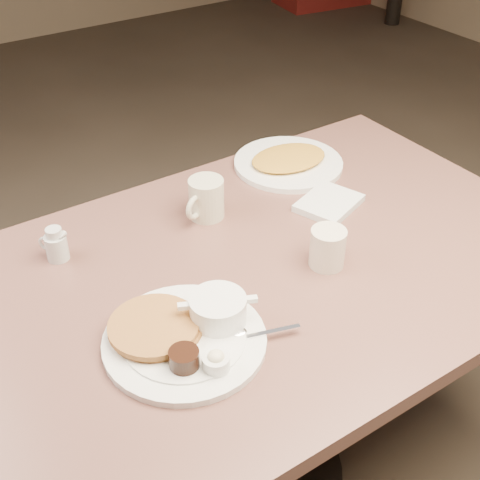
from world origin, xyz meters
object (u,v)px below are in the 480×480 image
diner_table (245,327)px  hash_plate (288,162)px  main_plate (187,331)px  creamer_right (56,245)px  coffee_mug_near (328,247)px  coffee_mug_far (206,199)px

diner_table → hash_plate: size_ratio=4.72×
main_plate → hash_plate: main_plate is taller
creamer_right → hash_plate: (0.68, 0.05, -0.02)m
coffee_mug_near → creamer_right: (-0.49, 0.35, -0.01)m
hash_plate → creamer_right: bearing=-176.0°
coffee_mug_near → creamer_right: coffee_mug_near is taller
diner_table → coffee_mug_near: 0.28m
diner_table → main_plate: 0.31m
hash_plate → coffee_mug_far: bearing=-164.6°
hash_plate → coffee_mug_near: bearing=-116.0°
main_plate → coffee_mug_far: bearing=53.9°
main_plate → hash_plate: size_ratio=1.31×
creamer_right → hash_plate: bearing=4.0°
coffee_mug_near → hash_plate: size_ratio=0.37×
hash_plate → diner_table: bearing=-138.6°
coffee_mug_near → creamer_right: bearing=144.4°
coffee_mug_near → hash_plate: coffee_mug_near is taller
coffee_mug_near → coffee_mug_far: bearing=112.0°
creamer_right → hash_plate: creamer_right is taller
creamer_right → diner_table: bearing=-39.7°
coffee_mug_near → coffee_mug_far: size_ratio=0.90×
main_plate → coffee_mug_near: 0.38m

